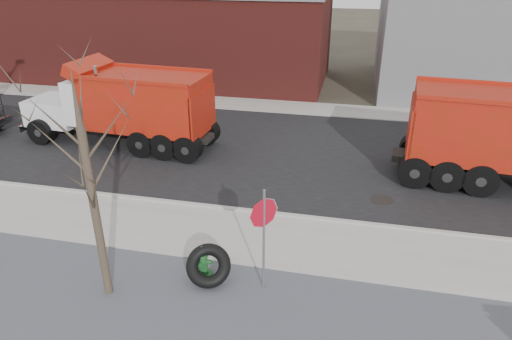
% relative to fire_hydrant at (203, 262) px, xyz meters
% --- Properties ---
extents(ground, '(120.00, 120.00, 0.00)m').
position_rel_fire_hydrant_xyz_m(ground, '(1.30, 1.54, -0.38)').
color(ground, '#383328').
rests_on(ground, ground).
extents(sidewalk, '(60.00, 2.50, 0.06)m').
position_rel_fire_hydrant_xyz_m(sidewalk, '(1.30, 1.79, -0.35)').
color(sidewalk, '#9E9B93').
rests_on(sidewalk, ground).
extents(curb, '(60.00, 0.15, 0.11)m').
position_rel_fire_hydrant_xyz_m(curb, '(1.30, 3.09, -0.33)').
color(curb, '#9E9B93').
rests_on(curb, ground).
extents(road, '(60.00, 9.40, 0.02)m').
position_rel_fire_hydrant_xyz_m(road, '(1.30, 7.84, -0.37)').
color(road, black).
rests_on(road, ground).
extents(far_sidewalk, '(60.00, 2.00, 0.06)m').
position_rel_fire_hydrant_xyz_m(far_sidewalk, '(1.30, 13.54, -0.35)').
color(far_sidewalk, '#9E9B93').
rests_on(far_sidewalk, ground).
extents(building_grey, '(12.00, 10.00, 8.00)m').
position_rel_fire_hydrant_xyz_m(building_grey, '(10.30, 19.54, 3.62)').
color(building_grey, slate).
rests_on(building_grey, ground).
extents(building_brick, '(20.20, 8.20, 5.30)m').
position_rel_fire_hydrant_xyz_m(building_brick, '(-8.70, 18.54, 2.27)').
color(building_brick, maroon).
rests_on(building_brick, ground).
extents(bare_tree, '(3.20, 3.20, 5.20)m').
position_rel_fire_hydrant_xyz_m(bare_tree, '(-1.90, -1.06, 2.91)').
color(bare_tree, '#382D23').
rests_on(bare_tree, ground).
extents(fire_hydrant, '(0.47, 0.46, 0.84)m').
position_rel_fire_hydrant_xyz_m(fire_hydrant, '(0.00, 0.00, 0.00)').
color(fire_hydrant, '#27672B').
rests_on(fire_hydrant, ground).
extents(truck_tire, '(1.23, 1.16, 0.92)m').
position_rel_fire_hydrant_xyz_m(truck_tire, '(0.21, -0.19, 0.08)').
color(truck_tire, black).
rests_on(truck_tire, ground).
extents(stop_sign, '(0.50, 0.53, 2.57)m').
position_rel_fire_hydrant_xyz_m(stop_sign, '(1.51, -0.15, 1.38)').
color(stop_sign, gray).
rests_on(stop_sign, ground).
extents(dump_truck_red_b, '(7.92, 2.79, 3.32)m').
position_rel_fire_hydrant_xyz_m(dump_truck_red_b, '(-5.59, 7.32, 1.31)').
color(dump_truck_red_b, black).
rests_on(dump_truck_red_b, ground).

